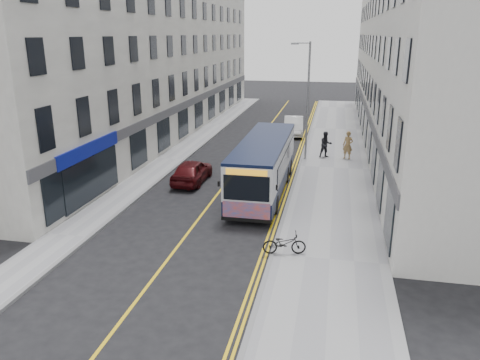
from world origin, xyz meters
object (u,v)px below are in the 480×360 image
at_px(car_maroon, 192,171).
at_px(pedestrian_far, 326,145).
at_px(bicycle, 284,243).
at_px(pedestrian_near, 348,145).
at_px(city_bus, 264,164).
at_px(car_white, 294,126).
at_px(streetlamp, 307,97).

bearing_deg(car_maroon, pedestrian_far, -136.23).
xyz_separation_m(bicycle, pedestrian_near, (2.66, 15.58, 0.52)).
xyz_separation_m(city_bus, pedestrian_near, (4.68, 7.92, -0.54)).
relative_size(city_bus, bicycle, 6.01).
bearing_deg(car_white, car_maroon, -111.99).
bearing_deg(city_bus, streetlamp, 76.93).
bearing_deg(car_maroon, pedestrian_near, -141.85).
height_order(streetlamp, bicycle, streetlamp).
relative_size(bicycle, car_white, 0.37).
distance_m(pedestrian_far, car_white, 8.40).
height_order(car_white, car_maroon, car_white).
xyz_separation_m(city_bus, bicycle, (2.02, -7.65, -1.06)).
xyz_separation_m(city_bus, car_maroon, (-4.44, 0.92, -0.94)).
relative_size(bicycle, car_maroon, 0.42).
relative_size(streetlamp, pedestrian_near, 4.11).
bearing_deg(car_maroon, bicycle, 127.60).
distance_m(bicycle, car_maroon, 10.73).
distance_m(city_bus, car_white, 15.93).
bearing_deg(bicycle, streetlamp, -10.11).
height_order(bicycle, car_white, car_white).
height_order(city_bus, car_white, city_bus).
relative_size(pedestrian_near, car_white, 0.42).
distance_m(streetlamp, car_white, 9.31).
bearing_deg(city_bus, pedestrian_near, 59.46).
height_order(pedestrian_near, car_maroon, pedestrian_near).
relative_size(streetlamp, city_bus, 0.78).
height_order(streetlamp, pedestrian_near, streetlamp).
height_order(pedestrian_near, car_white, pedestrian_near).
relative_size(streetlamp, car_maroon, 1.96).
distance_m(city_bus, pedestrian_near, 9.21).
distance_m(city_bus, car_maroon, 4.63).
height_order(bicycle, pedestrian_far, pedestrian_far).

